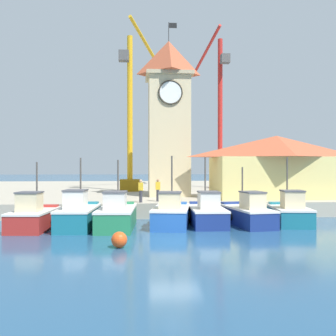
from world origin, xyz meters
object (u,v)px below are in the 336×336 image
(fishing_boat_mid_right, at_px, (247,213))
(fishing_boat_right_inner, at_px, (289,213))
(fishing_boat_left_inner, at_px, (117,215))
(clock_tower, at_px, (169,114))
(port_crane_near, at_px, (132,128))
(fishing_boat_far_left, at_px, (33,217))
(fishing_boat_mid_left, at_px, (171,214))
(dock_worker_near_tower, at_px, (141,190))
(mooring_buoy, at_px, (119,240))
(dock_worker_along_quay, at_px, (158,190))
(port_crane_far, at_px, (219,128))
(warehouse_right, at_px, (277,166))
(fishing_boat_left_outer, at_px, (78,215))
(fishing_boat_center, at_px, (207,213))

(fishing_boat_mid_right, bearing_deg, fishing_boat_right_inner, 0.49)
(fishing_boat_left_inner, xyz_separation_m, clock_tower, (3.93, 10.71, 7.36))
(port_crane_near, bearing_deg, fishing_boat_left_inner, -92.15)
(fishing_boat_far_left, bearing_deg, fishing_boat_right_inner, 2.88)
(fishing_boat_far_left, bearing_deg, port_crane_near, 73.04)
(fishing_boat_mid_left, height_order, dock_worker_near_tower, fishing_boat_mid_left)
(fishing_boat_mid_right, xyz_separation_m, mooring_buoy, (-7.56, -6.10, -0.36))
(fishing_boat_left_inner, distance_m, dock_worker_along_quay, 6.16)
(port_crane_far, xyz_separation_m, dock_worker_along_quay, (-8.24, -17.50, -6.22))
(fishing_boat_right_inner, distance_m, clock_tower, 14.18)
(dock_worker_near_tower, xyz_separation_m, dock_worker_along_quay, (1.25, 0.80, 0.00))
(fishing_boat_right_inner, bearing_deg, warehouse_right, 75.89)
(fishing_boat_left_outer, xyz_separation_m, dock_worker_along_quay, (4.95, 5.21, 1.13))
(port_crane_far, height_order, dock_worker_near_tower, port_crane_far)
(fishing_boat_left_outer, height_order, warehouse_right, warehouse_right)
(fishing_boat_left_inner, bearing_deg, port_crane_far, 64.47)
(fishing_boat_right_inner, relative_size, port_crane_near, 0.25)
(fishing_boat_right_inner, relative_size, port_crane_far, 0.23)
(fishing_boat_right_inner, bearing_deg, dock_worker_along_quay, 149.14)
(warehouse_right, bearing_deg, dock_worker_along_quay, -165.52)
(fishing_boat_left_outer, xyz_separation_m, port_crane_near, (2.90, 17.34, 6.77))
(fishing_boat_far_left, xyz_separation_m, fishing_boat_center, (10.22, 1.04, -0.03))
(fishing_boat_mid_right, distance_m, dock_worker_along_quay, 7.20)
(fishing_boat_far_left, relative_size, port_crane_near, 0.24)
(port_crane_near, distance_m, mooring_buoy, 24.11)
(fishing_boat_right_inner, bearing_deg, mooring_buoy, -149.20)
(fishing_boat_left_inner, height_order, clock_tower, clock_tower)
(mooring_buoy, bearing_deg, dock_worker_near_tower, 83.96)
(fishing_boat_left_inner, xyz_separation_m, fishing_boat_mid_right, (7.95, 0.63, -0.05))
(fishing_boat_mid_right, height_order, dock_worker_near_tower, fishing_boat_mid_right)
(clock_tower, bearing_deg, fishing_boat_mid_right, -68.25)
(fishing_boat_far_left, distance_m, fishing_boat_mid_left, 7.97)
(clock_tower, relative_size, warehouse_right, 1.43)
(fishing_boat_right_inner, xyz_separation_m, dock_worker_near_tower, (-9.21, 3.95, 1.19))
(warehouse_right, bearing_deg, port_crane_near, 140.94)
(fishing_boat_left_outer, height_order, dock_worker_along_quay, fishing_boat_left_outer)
(fishing_boat_center, bearing_deg, fishing_boat_left_outer, -174.61)
(fishing_boat_center, bearing_deg, fishing_boat_mid_left, -166.38)
(fishing_boat_left_outer, bearing_deg, fishing_boat_mid_left, 1.89)
(clock_tower, distance_m, warehouse_right, 10.05)
(dock_worker_near_tower, relative_size, dock_worker_along_quay, 1.00)
(fishing_boat_center, bearing_deg, clock_tower, 99.09)
(fishing_boat_mid_right, relative_size, dock_worker_near_tower, 3.28)
(port_crane_far, relative_size, mooring_buoy, 27.03)
(fishing_boat_mid_right, relative_size, port_crane_far, 0.27)
(clock_tower, relative_size, dock_worker_near_tower, 9.24)
(fishing_boat_mid_right, bearing_deg, dock_worker_near_tower, 148.55)
(fishing_boat_mid_left, relative_size, fishing_boat_mid_right, 0.89)
(fishing_boat_left_outer, relative_size, fishing_boat_left_inner, 0.95)
(dock_worker_along_quay, bearing_deg, fishing_boat_right_inner, -30.86)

